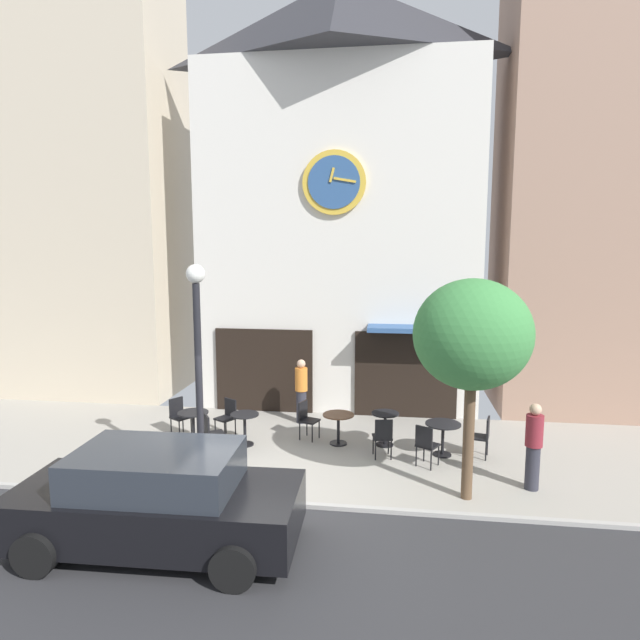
# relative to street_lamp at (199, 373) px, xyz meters

# --- Properties ---
(ground_plane) EXTENTS (27.27, 12.06, 0.13)m
(ground_plane) POSITION_rel_street_lamp_xyz_m (1.17, -1.42, -2.18)
(ground_plane) COLOR #9E998E
(clock_building) EXTENTS (7.73, 3.49, 11.64)m
(clock_building) POSITION_rel_street_lamp_xyz_m (2.10, 5.71, 3.85)
(clock_building) COLOR silver
(clock_building) RESTS_ON ground_plane
(neighbor_building_left) EXTENTS (5.61, 3.13, 12.95)m
(neighbor_building_left) POSITION_rel_street_lamp_xyz_m (-5.76, 6.17, 4.32)
(neighbor_building_left) COLOR beige
(neighbor_building_left) RESTS_ON ground_plane
(neighbor_building_right) EXTENTS (6.67, 3.08, 14.85)m
(neighbor_building_right) POSITION_rel_street_lamp_xyz_m (9.89, 6.14, 5.27)
(neighbor_building_right) COLOR #9E7A66
(neighbor_building_right) RESTS_ON ground_plane
(street_lamp) EXTENTS (0.36, 0.36, 4.24)m
(street_lamp) POSITION_rel_street_lamp_xyz_m (0.00, 0.00, 0.00)
(street_lamp) COLOR black
(street_lamp) RESTS_ON ground_plane
(street_tree) EXTENTS (2.08, 1.87, 4.02)m
(street_tree) POSITION_rel_street_lamp_xyz_m (5.07, -0.09, 0.86)
(street_tree) COLOR brown
(street_tree) RESTS_ON ground_plane
(cafe_table_rightmost) EXTENTS (0.70, 0.70, 0.76)m
(cafe_table_rightmost) POSITION_rel_street_lamp_xyz_m (-0.87, 1.87, -1.62)
(cafe_table_rightmost) COLOR black
(cafe_table_rightmost) RESTS_ON ground_plane
(cafe_table_near_curb) EXTENTS (0.66, 0.66, 0.74)m
(cafe_table_near_curb) POSITION_rel_street_lamp_xyz_m (0.33, 1.94, -1.65)
(cafe_table_near_curb) COLOR black
(cafe_table_near_curb) RESTS_ON ground_plane
(cafe_table_center) EXTENTS (0.73, 0.73, 0.72)m
(cafe_table_center) POSITION_rel_street_lamp_xyz_m (2.47, 2.30, -1.64)
(cafe_table_center) COLOR black
(cafe_table_center) RESTS_ON ground_plane
(cafe_table_leftmost) EXTENTS (0.64, 0.64, 0.77)m
(cafe_table_leftmost) POSITION_rel_street_lamp_xyz_m (3.54, 2.36, -1.64)
(cafe_table_leftmost) COLOR black
(cafe_table_leftmost) RESTS_ON ground_plane
(cafe_table_near_door) EXTENTS (0.77, 0.77, 0.73)m
(cafe_table_near_door) POSITION_rel_street_lamp_xyz_m (4.81, 1.94, -1.62)
(cafe_table_near_door) COLOR black
(cafe_table_near_door) RESTS_ON ground_plane
(cafe_chair_left_end) EXTENTS (0.55, 0.55, 0.90)m
(cafe_chair_left_end) POSITION_rel_street_lamp_xyz_m (-0.24, 1.31, -1.62)
(cafe_chair_left_end) COLOR black
(cafe_chair_left_end) RESTS_ON ground_plane
(cafe_chair_curbside) EXTENTS (0.55, 0.55, 0.90)m
(cafe_chair_curbside) POSITION_rel_street_lamp_xyz_m (4.40, 1.23, -1.62)
(cafe_chair_curbside) COLOR black
(cafe_chair_curbside) RESTS_ON ground_plane
(cafe_chair_under_awning) EXTENTS (0.47, 0.47, 0.90)m
(cafe_chair_under_awning) POSITION_rel_street_lamp_xyz_m (3.51, 1.57, -1.62)
(cafe_chair_under_awning) COLOR black
(cafe_chair_under_awning) RESTS_ON ground_plane
(cafe_chair_near_lamp) EXTENTS (0.55, 0.55, 0.90)m
(cafe_chair_near_lamp) POSITION_rel_street_lamp_xyz_m (-0.24, 2.48, -1.62)
(cafe_chair_near_lamp) COLOR black
(cafe_chair_near_lamp) RESTS_ON ground_plane
(cafe_chair_mid_row) EXTENTS (0.49, 0.49, 0.90)m
(cafe_chair_mid_row) POSITION_rel_street_lamp_xyz_m (5.66, 1.93, -1.62)
(cafe_chair_mid_row) COLOR black
(cafe_chair_mid_row) RESTS_ON ground_plane
(cafe_chair_near_tree) EXTENTS (0.52, 0.52, 0.90)m
(cafe_chair_near_tree) POSITION_rel_street_lamp_xyz_m (1.67, 2.56, -1.62)
(cafe_chair_near_tree) COLOR black
(cafe_chair_near_tree) RESTS_ON ground_plane
(cafe_chair_facing_street) EXTENTS (0.55, 0.55, 0.90)m
(cafe_chair_facing_street) POSITION_rel_street_lamp_xyz_m (-1.45, 2.40, -1.62)
(cafe_chair_facing_street) COLOR black
(cafe_chair_facing_street) RESTS_ON ground_plane
(pedestrian_maroon) EXTENTS (0.35, 0.35, 1.67)m
(pedestrian_maroon) POSITION_rel_street_lamp_xyz_m (6.34, 0.46, -1.29)
(pedestrian_maroon) COLOR #2D2D38
(pedestrian_maroon) RESTS_ON ground_plane
(pedestrian_orange) EXTENTS (0.42, 0.42, 1.67)m
(pedestrian_orange) POSITION_rel_street_lamp_xyz_m (1.35, 3.71, -1.29)
(pedestrian_orange) COLOR #2D2D38
(pedestrian_orange) RESTS_ON ground_plane
(parked_car_black) EXTENTS (4.34, 2.11, 1.55)m
(parked_car_black) POSITION_rel_street_lamp_xyz_m (0.19, -2.40, -1.39)
(parked_car_black) COLOR black
(parked_car_black) RESTS_ON ground_plane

